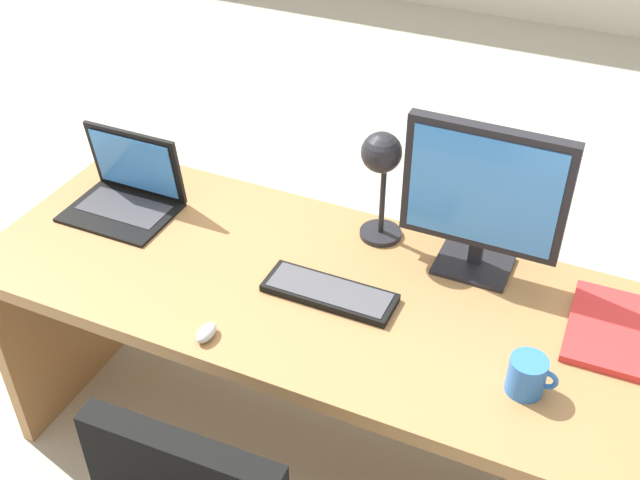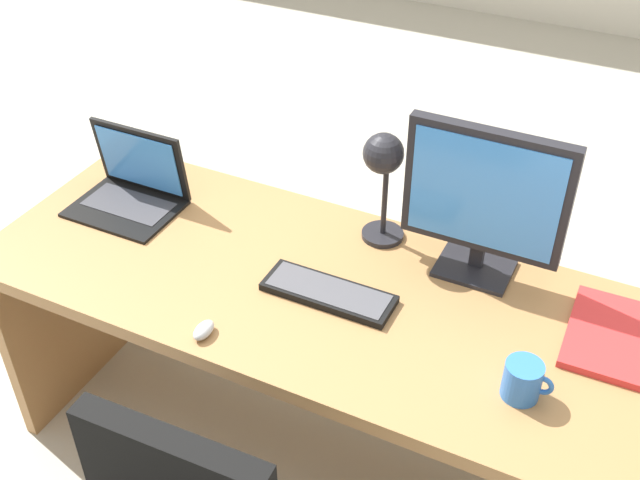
{
  "view_description": "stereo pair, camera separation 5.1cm",
  "coord_description": "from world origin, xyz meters",
  "px_view_note": "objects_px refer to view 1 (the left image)",
  "views": [
    {
      "loc": [
        0.66,
        -1.43,
        2.09
      ],
      "look_at": [
        0.0,
        0.04,
        0.87
      ],
      "focal_mm": 43.62,
      "sensor_mm": 36.0,
      "label": 1
    },
    {
      "loc": [
        0.71,
        -1.4,
        2.09
      ],
      "look_at": [
        0.0,
        0.04,
        0.87
      ],
      "focal_mm": 43.62,
      "sensor_mm": 36.0,
      "label": 2
    }
  ],
  "objects_px": {
    "mouse": "(206,333)",
    "book": "(608,329)",
    "desk_lamp": "(381,166)",
    "desk": "(322,328)",
    "laptop": "(129,184)",
    "keyboard": "(329,293)",
    "monitor": "(484,194)",
    "coffee_mug": "(527,376)"
  },
  "relations": [
    {
      "from": "mouse",
      "to": "book",
      "type": "bearing_deg",
      "value": 25.52
    },
    {
      "from": "keyboard",
      "to": "mouse",
      "type": "height_order",
      "value": "mouse"
    },
    {
      "from": "mouse",
      "to": "desk_lamp",
      "type": "xyz_separation_m",
      "value": [
        0.24,
        0.54,
        0.23
      ]
    },
    {
      "from": "desk",
      "to": "coffee_mug",
      "type": "distance_m",
      "value": 0.67
    },
    {
      "from": "desk",
      "to": "desk_lamp",
      "type": "xyz_separation_m",
      "value": [
        0.08,
        0.2,
        0.45
      ]
    },
    {
      "from": "book",
      "to": "laptop",
      "type": "bearing_deg",
      "value": -179.26
    },
    {
      "from": "laptop",
      "to": "desk_lamp",
      "type": "height_order",
      "value": "desk_lamp"
    },
    {
      "from": "book",
      "to": "coffee_mug",
      "type": "xyz_separation_m",
      "value": [
        -0.14,
        -0.27,
        0.04
      ]
    },
    {
      "from": "desk",
      "to": "coffee_mug",
      "type": "xyz_separation_m",
      "value": [
        0.59,
        -0.19,
        0.25
      ]
    },
    {
      "from": "keyboard",
      "to": "laptop",
      "type": "bearing_deg",
      "value": 168.84
    },
    {
      "from": "desk_lamp",
      "to": "coffee_mug",
      "type": "relative_size",
      "value": 3.06
    },
    {
      "from": "mouse",
      "to": "book",
      "type": "xyz_separation_m",
      "value": [
        0.89,
        0.42,
        -0.01
      ]
    },
    {
      "from": "monitor",
      "to": "coffee_mug",
      "type": "distance_m",
      "value": 0.48
    },
    {
      "from": "desk_lamp",
      "to": "book",
      "type": "bearing_deg",
      "value": -10.17
    },
    {
      "from": "mouse",
      "to": "coffee_mug",
      "type": "xyz_separation_m",
      "value": [
        0.74,
        0.15,
        0.03
      ]
    },
    {
      "from": "laptop",
      "to": "keyboard",
      "type": "height_order",
      "value": "laptop"
    },
    {
      "from": "monitor",
      "to": "book",
      "type": "distance_m",
      "value": 0.45
    },
    {
      "from": "monitor",
      "to": "mouse",
      "type": "relative_size",
      "value": 5.97
    },
    {
      "from": "desk",
      "to": "monitor",
      "type": "xyz_separation_m",
      "value": [
        0.36,
        0.19,
        0.44
      ]
    },
    {
      "from": "keyboard",
      "to": "mouse",
      "type": "bearing_deg",
      "value": -128.56
    },
    {
      "from": "book",
      "to": "desk",
      "type": "bearing_deg",
      "value": -173.48
    },
    {
      "from": "desk",
      "to": "laptop",
      "type": "relative_size",
      "value": 5.88
    },
    {
      "from": "laptop",
      "to": "desk_lamp",
      "type": "xyz_separation_m",
      "value": [
        0.74,
        0.13,
        0.18
      ]
    },
    {
      "from": "desk_lamp",
      "to": "laptop",
      "type": "bearing_deg",
      "value": -169.74
    },
    {
      "from": "desk",
      "to": "coffee_mug",
      "type": "bearing_deg",
      "value": -17.81
    },
    {
      "from": "desk_lamp",
      "to": "coffee_mug",
      "type": "bearing_deg",
      "value": -37.61
    },
    {
      "from": "desk",
      "to": "monitor",
      "type": "distance_m",
      "value": 0.6
    },
    {
      "from": "laptop",
      "to": "mouse",
      "type": "distance_m",
      "value": 0.65
    },
    {
      "from": "desk",
      "to": "laptop",
      "type": "bearing_deg",
      "value": 174.31
    },
    {
      "from": "mouse",
      "to": "book",
      "type": "relative_size",
      "value": 0.24
    },
    {
      "from": "book",
      "to": "coffee_mug",
      "type": "distance_m",
      "value": 0.31
    },
    {
      "from": "monitor",
      "to": "laptop",
      "type": "height_order",
      "value": "monitor"
    },
    {
      "from": "desk",
      "to": "keyboard",
      "type": "distance_m",
      "value": 0.23
    },
    {
      "from": "desk",
      "to": "book",
      "type": "distance_m",
      "value": 0.77
    },
    {
      "from": "mouse",
      "to": "desk",
      "type": "bearing_deg",
      "value": 65.53
    },
    {
      "from": "mouse",
      "to": "desk_lamp",
      "type": "distance_m",
      "value": 0.64
    },
    {
      "from": "keyboard",
      "to": "mouse",
      "type": "distance_m",
      "value": 0.34
    },
    {
      "from": "desk",
      "to": "desk_lamp",
      "type": "height_order",
      "value": "desk_lamp"
    },
    {
      "from": "monitor",
      "to": "mouse",
      "type": "xyz_separation_m",
      "value": [
        -0.52,
        -0.53,
        -0.22
      ]
    },
    {
      "from": "laptop",
      "to": "mouse",
      "type": "bearing_deg",
      "value": -38.77
    },
    {
      "from": "coffee_mug",
      "to": "laptop",
      "type": "bearing_deg",
      "value": 168.46
    },
    {
      "from": "desk",
      "to": "book",
      "type": "height_order",
      "value": "book"
    }
  ]
}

